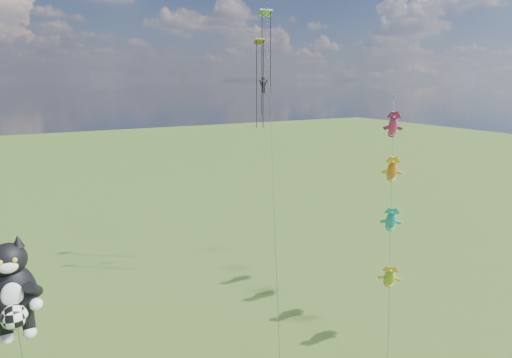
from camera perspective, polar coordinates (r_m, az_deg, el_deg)
name	(u,v)px	position (r m, az deg, el deg)	size (l,w,h in m)	color
cat_kite_rig	(12,289)	(27.15, -29.74, -12.67)	(2.77, 4.25, 10.64)	brown
fish_windsock_rig	(391,196)	(34.94, 17.61, -2.12)	(10.98, 11.75, 17.64)	brown
parafoil_rig	(264,74)	(39.70, 1.06, 13.78)	(8.36, 16.05, 26.35)	brown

